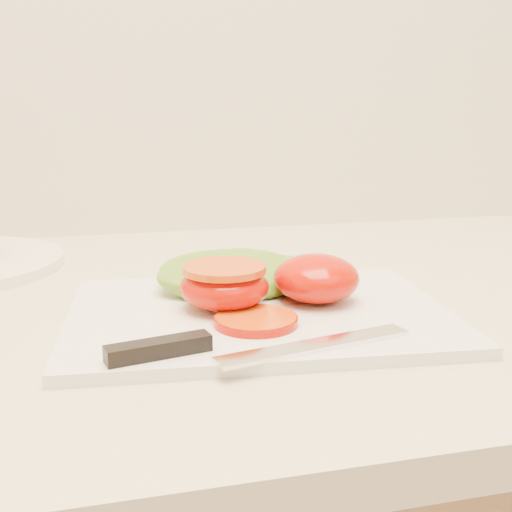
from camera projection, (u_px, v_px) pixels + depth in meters
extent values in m
cube|color=silver|center=(259.00, 315.00, 0.56)|extent=(0.34, 0.26, 0.01)
ellipsoid|color=#BF1601|center=(316.00, 278.00, 0.57)|extent=(0.08, 0.08, 0.04)
ellipsoid|color=#BF1601|center=(224.00, 287.00, 0.55)|extent=(0.08, 0.08, 0.04)
cylinder|color=red|center=(224.00, 269.00, 0.55)|extent=(0.07, 0.07, 0.01)
cylinder|color=#CC540D|center=(256.00, 320.00, 0.52)|extent=(0.07, 0.07, 0.01)
ellipsoid|color=#5B9728|center=(234.00, 274.00, 0.61)|extent=(0.16, 0.11, 0.03)
ellipsoid|color=#5B9728|center=(275.00, 274.00, 0.63)|extent=(0.12, 0.10, 0.02)
cube|color=silver|center=(316.00, 345.00, 0.47)|extent=(0.16, 0.05, 0.00)
cube|color=black|center=(159.00, 348.00, 0.45)|extent=(0.08, 0.03, 0.01)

